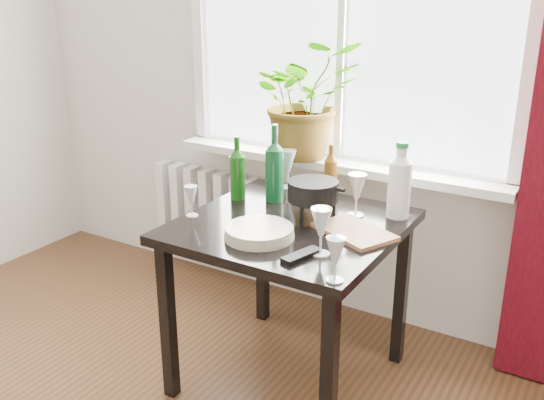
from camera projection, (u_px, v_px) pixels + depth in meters
The scene contains 17 objects.
windowsill at pixel (334, 163), 2.96m from camera, with size 1.72×0.20×0.04m.
radiator at pixel (216, 217), 3.50m from camera, with size 0.80×0.10×0.55m.
table at pixel (290, 243), 2.49m from camera, with size 0.85×0.85×0.74m.
potted_plant at pixel (306, 99), 2.90m from camera, with size 0.51×0.44×0.57m, color #227A20.
wine_bottle_left at pixel (237, 168), 2.67m from camera, with size 0.07×0.07×0.29m, color #0E410C, non-canonical shape.
wine_bottle_right at pixel (275, 163), 2.64m from camera, with size 0.08×0.08×0.35m, color #0C401D, non-canonical shape.
bottle_amber at pixel (331, 170), 2.72m from camera, with size 0.06×0.06×0.24m, color #673A0B, non-canonical shape.
cleaning_bottle at pixel (400, 179), 2.45m from camera, with size 0.09×0.09×0.33m, color silver, non-canonical shape.
wineglass_front_right at pixel (321, 231), 2.13m from camera, with size 0.08×0.08×0.18m, color silver, non-canonical shape.
wineglass_far_right at pixel (335, 259), 1.94m from camera, with size 0.07×0.07×0.16m, color #B5B9C3, non-canonical shape.
wineglass_back_center at pixel (356, 194), 2.49m from camera, with size 0.08×0.08×0.19m, color #B6BBC4, non-canonical shape.
wineglass_back_left at pixel (288, 169), 2.83m from camera, with size 0.08×0.08×0.19m, color #B2BCC0, non-canonical shape.
wineglass_front_left at pixel (191, 201), 2.49m from camera, with size 0.06×0.06×0.13m, color silver, non-canonical shape.
plate_stack at pixel (259, 232), 2.29m from camera, with size 0.27×0.27×0.04m, color beige.
fondue_pot at pixel (313, 200), 2.47m from camera, with size 0.24×0.21×0.16m, color black, non-canonical shape.
tv_remote at pixel (301, 255), 2.13m from camera, with size 0.05×0.16×0.02m, color black.
cutting_board at pixel (354, 232), 2.34m from camera, with size 0.30×0.20×0.02m, color #9B6946.
Camera 1 is at (1.22, -0.44, 1.65)m, focal length 40.00 mm.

